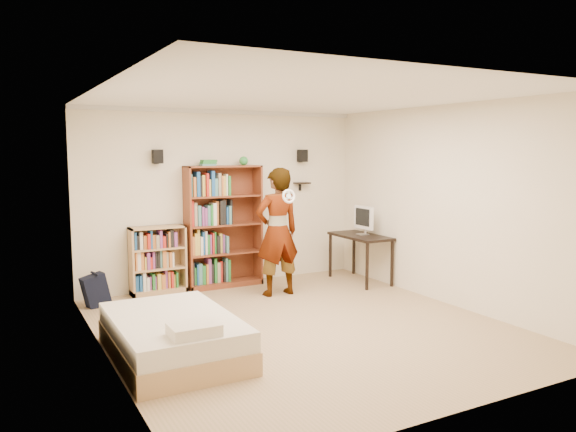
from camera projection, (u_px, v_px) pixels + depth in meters
name	position (u px, v px, depth m)	size (l,w,h in m)	color
ground	(303.00, 327.00, 6.68)	(4.50, 5.00, 0.01)	tan
room_shell	(304.00, 179.00, 6.48)	(4.52, 5.02, 2.71)	white
crown_molding	(304.00, 99.00, 6.37)	(4.50, 5.00, 0.06)	silver
speaker_left	(157.00, 156.00, 8.05)	(0.14, 0.12, 0.20)	black
speaker_right	(302.00, 156.00, 9.18)	(0.14, 0.12, 0.20)	black
wall_shelf	(302.00, 183.00, 9.24)	(0.25, 0.16, 0.03)	black
tall_bookshelf	(224.00, 227.00, 8.57)	(1.17, 0.34, 1.86)	brown
low_bookshelf	(158.00, 260.00, 8.16)	(0.79, 0.30, 0.99)	tan
computer_desk	(360.00, 258.00, 8.95)	(0.55, 1.10, 0.75)	black
imac	(363.00, 220.00, 8.91)	(0.09, 0.46, 0.46)	white
daybed	(173.00, 331.00, 5.69)	(1.16, 1.79, 0.53)	silver
person	(277.00, 232.00, 8.06)	(0.67, 0.44, 1.85)	black
wii_wheel	(289.00, 196.00, 7.69)	(0.20, 0.20, 0.03)	white
navy_bag	(96.00, 290.00, 7.50)	(0.34, 0.22, 0.46)	black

